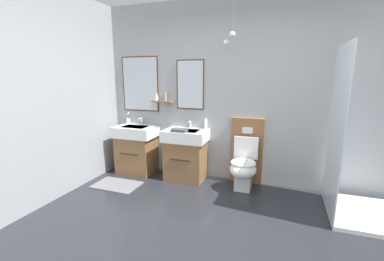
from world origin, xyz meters
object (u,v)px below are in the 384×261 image
vanity_sink_right (186,154)px  shower_tray (359,183)px  vanity_sink_left (137,148)px  soap_dispenser (206,124)px  toothbrush_cup (128,120)px  toilet (245,162)px  folded_hand_towel (180,130)px

vanity_sink_right → shower_tray: 2.30m
vanity_sink_left → soap_dispenser: soap_dispenser is taller
soap_dispenser → shower_tray: bearing=-15.3°
vanity_sink_right → soap_dispenser: bearing=33.9°
toothbrush_cup → shower_tray: (3.41, -0.54, -0.45)m
toothbrush_cup → soap_dispenser: (1.40, 0.01, 0.02)m
toothbrush_cup → soap_dispenser: 1.40m
vanity_sink_left → shower_tray: bearing=-6.8°
soap_dispenser → toilet: bearing=-14.7°
vanity_sink_left → soap_dispenser: 1.25m
vanity_sink_left → vanity_sink_right: (0.88, 0.00, 0.00)m
toilet → folded_hand_towel: 1.06m
shower_tray → vanity_sink_left: bearing=173.2°
vanity_sink_left → toothbrush_cup: 0.53m
soap_dispenser → folded_hand_towel: soap_dispenser is taller
vanity_sink_right → shower_tray: size_ratio=0.41×
toilet → soap_dispenser: 0.84m
soap_dispenser → folded_hand_towel: bearing=-133.2°
vanity_sink_left → folded_hand_towel: size_ratio=3.60×
vanity_sink_right → shower_tray: bearing=-9.3°
soap_dispenser → shower_tray: shower_tray is taller
toilet → shower_tray: bearing=-15.7°
toothbrush_cup → shower_tray: 3.48m
folded_hand_towel → shower_tray: 2.36m
vanity_sink_right → soap_dispenser: 0.56m
folded_hand_towel → shower_tray: (2.31, -0.23, -0.41)m
vanity_sink_left → soap_dispenser: size_ratio=4.35×
toilet → shower_tray: size_ratio=0.51×
soap_dispenser → vanity_sink_left: bearing=-171.2°
vanity_sink_right → toothbrush_cup: toothbrush_cup is taller
vanity_sink_left → folded_hand_towel: folded_hand_towel is taller
toothbrush_cup → vanity_sink_right: bearing=-8.4°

